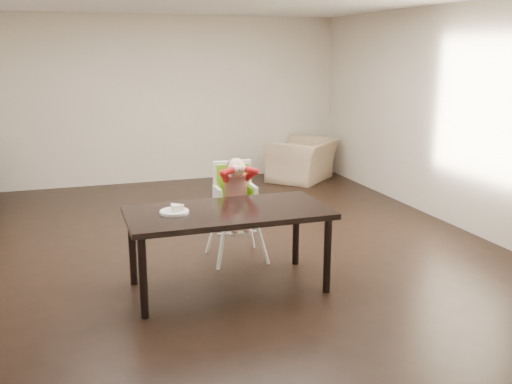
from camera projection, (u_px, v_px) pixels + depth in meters
ground at (219, 245)px, 6.43m from camera, size 7.00×7.00×0.00m
room_walls at (217, 78)px, 5.98m from camera, size 6.02×7.02×2.71m
dining_table at (228, 218)px, 5.12m from camera, size 1.80×0.90×0.75m
high_chair at (235, 188)px, 5.88m from camera, size 0.46×0.46×1.08m
plate at (175, 210)px, 4.99m from camera, size 0.26×0.26×0.07m
armchair at (303, 153)px, 9.57m from camera, size 1.25×1.22×0.93m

